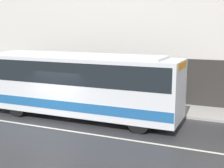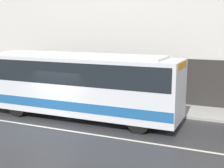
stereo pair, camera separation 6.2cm
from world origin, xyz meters
The scene contains 6 objects.
ground_plane centered at (0.00, 0.00, 0.00)m, with size 60.00×60.00×0.00m, color #2D2D30.
sidewalk centered at (0.00, 5.28, 0.06)m, with size 60.00×2.56×0.13m.
building_facade centered at (0.00, 6.70, 5.81)m, with size 60.00×0.35×12.03m.
lane_stripe centered at (0.00, 0.00, 0.00)m, with size 54.00×0.14×0.01m.
transit_bus centered at (0.35, 2.04, 1.85)m, with size 10.66×2.48×3.28m.
pedestrian_waiting centered at (-1.57, 6.11, 0.83)m, with size 0.36×0.36×1.52m.
Camera 1 is at (8.19, -11.54, 4.62)m, focal length 50.00 mm.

